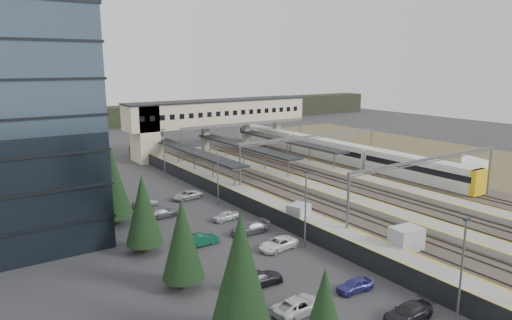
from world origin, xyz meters
TOP-DOWN VIEW (x-y plane):
  - ground at (0.00, 0.00)m, footprint 220.00×220.00m
  - conifer_row at (-22.00, -3.86)m, footprint 4.42×49.82m
  - car_park at (-13.37, -8.38)m, footprint 10.57×44.52m
  - lampposts at (-8.00, 1.25)m, footprint 0.50×53.25m
  - fence at (-6.50, 5.00)m, footprint 0.08×90.00m
  - relay_cabin_near at (-0.16, -14.37)m, footprint 3.24×2.53m
  - relay_cabin_far at (-3.60, -1.64)m, footprint 2.90×2.64m
  - rail_corridor at (9.34, 5.00)m, footprint 34.00×90.00m
  - canopies at (7.00, 27.00)m, footprint 23.10×30.00m
  - footbridge at (7.70, 42.00)m, footprint 40.40×6.40m
  - gantries at (12.00, 3.00)m, footprint 28.40×62.28m
  - train at (24.00, 22.47)m, footprint 2.94×61.49m
  - billboard at (30.01, -3.36)m, footprint 1.62×5.13m
  - scrub_east at (45.00, 5.00)m, footprint 34.00×120.00m
  - treeline_far at (23.81, 92.28)m, footprint 170.00×19.00m

SIDE VIEW (x-z plane):
  - ground at x=0.00m, z-range 0.00..0.00m
  - scrub_east at x=45.00m, z-range 0.00..0.06m
  - rail_corridor at x=9.34m, z-range -0.17..0.75m
  - car_park at x=-13.37m, z-range -0.04..1.26m
  - fence at x=-6.50m, z-range 0.00..2.00m
  - relay_cabin_far at x=-3.60m, z-range 0.00..2.21m
  - relay_cabin_near at x=-0.16m, z-range 0.00..2.50m
  - train at x=24.00m, z-range 0.25..3.96m
  - billboard at x=30.01m, z-range 0.70..5.07m
  - treeline_far at x=23.81m, z-range -0.55..6.45m
  - canopies at x=7.00m, z-range 2.28..5.56m
  - lampposts at x=-8.00m, z-range 0.30..8.37m
  - conifer_row at x=-22.00m, z-range 0.09..9.59m
  - gantries at x=12.00m, z-range 2.41..9.58m
  - footbridge at x=7.70m, z-range 2.33..13.53m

